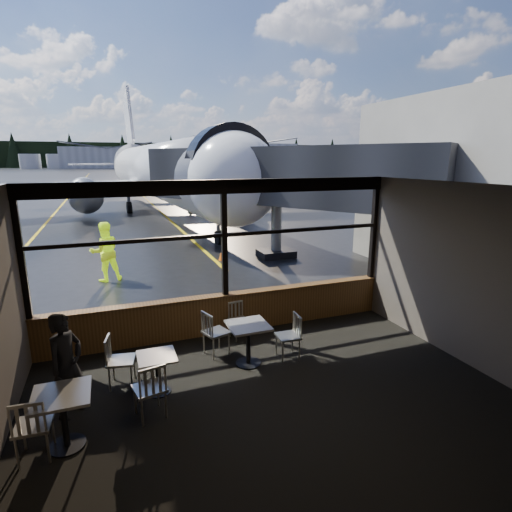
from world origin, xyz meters
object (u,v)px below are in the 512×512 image
chair_near_w (216,333)px  passenger (66,365)px  cone_nose (223,254)px  cafe_table_left (64,421)px  cafe_table_near (248,344)px  chair_mid_s (149,389)px  jet_bridge (275,204)px  ground_crew (105,252)px  chair_near_e (288,337)px  chair_mid_w (121,361)px  chair_near_n (239,321)px  airliner (160,134)px  cafe_table_mid (158,374)px  chair_left_s (34,426)px

chair_near_w → passenger: passenger is taller
cone_nose → cafe_table_left: bearing=-117.7°
cafe_table_near → chair_mid_s: chair_mid_s is taller
cafe_table_left → passenger: bearing=89.2°
jet_bridge → ground_crew: jet_bridge is taller
jet_bridge → chair_mid_s: 10.01m
cafe_table_near → chair_near_e: (0.83, -0.04, 0.04)m
chair_mid_s → chair_mid_w: size_ratio=1.01×
chair_mid_s → cone_nose: size_ratio=2.05×
cafe_table_near → chair_near_e: chair_near_e is taller
chair_mid_s → chair_near_n: bearing=33.4°
airliner → cafe_table_left: airliner is taller
airliner → chair_near_w: bearing=-99.2°
cafe_table_mid → chair_mid_s: (-0.20, -0.63, 0.13)m
chair_mid_w → chair_near_w: bearing=117.4°
chair_near_n → passenger: (-3.35, -1.67, 0.43)m
cafe_table_mid → chair_mid_w: chair_mid_w is taller
chair_near_e → chair_mid_w: 3.18m
chair_mid_s → passenger: passenger is taller
chair_near_w → passenger: bearing=-85.3°
jet_bridge → chair_near_n: (-3.41, -5.92, -1.85)m
cafe_table_left → chair_near_n: (3.36, 2.46, -0.00)m
chair_near_e → chair_near_n: size_ratio=1.11×
chair_mid_w → chair_left_s: size_ratio=1.00×
chair_left_s → passenger: bearing=70.5°
chair_near_e → chair_mid_w: size_ratio=0.97×
cafe_table_mid → chair_near_w: 1.64m
airliner → jet_bridge: 16.99m
chair_near_n → chair_near_w: bearing=30.8°
chair_mid_s → passenger: 1.33m
cafe_table_near → chair_mid_w: 2.35m
airliner → jet_bridge: bearing=-87.2°
chair_near_w → chair_left_s: 3.62m
chair_mid_w → cone_nose: chair_mid_w is taller
airliner → cafe_table_mid: airliner is taller
chair_left_s → chair_mid_s: bearing=16.5°
airliner → cafe_table_mid: 24.84m
cafe_table_left → cone_nose: 10.69m
airliner → chair_near_e: (-0.86, -23.66, -5.21)m
cone_nose → chair_near_n: bearing=-103.0°
airliner → cone_nose: (0.12, -15.45, -5.44)m
cafe_table_left → cone_nose: bearing=62.3°
cafe_table_left → ground_crew: (0.63, 8.19, 0.56)m
airliner → cafe_table_left: size_ratio=44.93×
airliner → chair_left_s: (-5.21, -24.99, -5.20)m
jet_bridge → chair_near_w: bearing=-122.3°
cafe_table_left → chair_near_n: same height
chair_left_s → cone_nose: bearing=64.5°
cafe_table_near → chair_near_w: size_ratio=0.87×
chair_mid_s → airliner: bearing=69.9°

